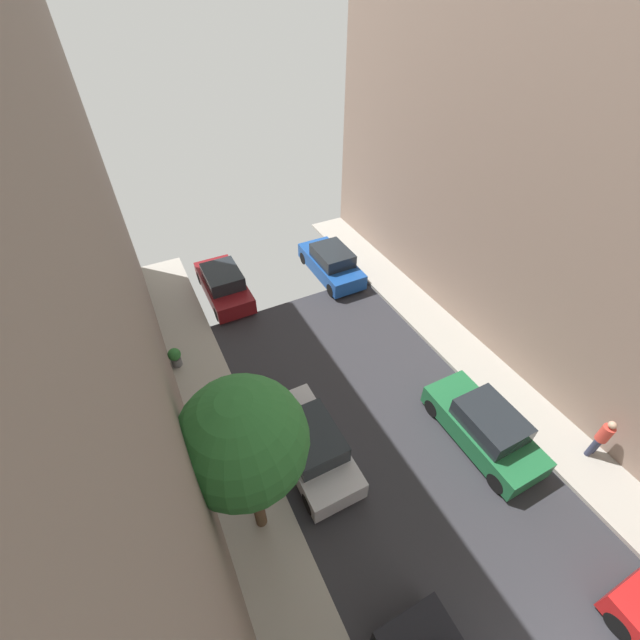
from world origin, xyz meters
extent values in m
cylinder|color=black|center=(-1.92, 2.72, 0.32)|extent=(0.22, 0.64, 0.64)
cube|color=silver|center=(-2.70, 8.34, 0.55)|extent=(1.76, 4.20, 0.76)
cube|color=#1E2328|center=(-2.70, 8.19, 1.25)|extent=(1.56, 2.10, 0.64)
cylinder|color=black|center=(-3.48, 9.89, 0.32)|extent=(0.22, 0.64, 0.64)
cylinder|color=black|center=(-1.92, 9.89, 0.32)|extent=(0.22, 0.64, 0.64)
cylinder|color=black|center=(-3.48, 6.79, 0.32)|extent=(0.22, 0.64, 0.64)
cylinder|color=black|center=(-1.92, 6.79, 0.32)|extent=(0.22, 0.64, 0.64)
cube|color=maroon|center=(-2.70, 17.82, 0.55)|extent=(1.76, 4.20, 0.76)
cube|color=#1E2328|center=(-2.70, 17.67, 1.25)|extent=(1.56, 2.10, 0.64)
cylinder|color=black|center=(-3.48, 19.37, 0.32)|extent=(0.22, 0.64, 0.64)
cylinder|color=black|center=(-1.92, 19.37, 0.32)|extent=(0.22, 0.64, 0.64)
cylinder|color=black|center=(-3.48, 16.27, 0.32)|extent=(0.22, 0.64, 0.64)
cylinder|color=black|center=(-1.92, 16.27, 0.32)|extent=(0.22, 0.64, 0.64)
cylinder|color=black|center=(1.92, 0.77, 0.32)|extent=(0.22, 0.64, 0.64)
cube|color=#1E6638|center=(2.70, 6.31, 0.55)|extent=(1.76, 4.20, 0.76)
cube|color=#1E2328|center=(2.70, 6.16, 1.25)|extent=(1.56, 2.10, 0.64)
cylinder|color=black|center=(1.92, 7.86, 0.32)|extent=(0.22, 0.64, 0.64)
cylinder|color=black|center=(3.48, 7.86, 0.32)|extent=(0.22, 0.64, 0.64)
cylinder|color=black|center=(1.92, 4.76, 0.32)|extent=(0.22, 0.64, 0.64)
cylinder|color=black|center=(3.48, 4.76, 0.32)|extent=(0.22, 0.64, 0.64)
cube|color=#194799|center=(2.70, 17.09, 0.55)|extent=(1.76, 4.20, 0.76)
cube|color=#1E2328|center=(2.70, 16.94, 1.25)|extent=(1.56, 2.10, 0.64)
cylinder|color=black|center=(1.92, 18.64, 0.32)|extent=(0.22, 0.64, 0.64)
cylinder|color=black|center=(3.48, 18.64, 0.32)|extent=(0.22, 0.64, 0.64)
cylinder|color=black|center=(1.92, 15.54, 0.32)|extent=(0.22, 0.64, 0.64)
cylinder|color=black|center=(3.48, 15.54, 0.32)|extent=(0.22, 0.64, 0.64)
cylinder|color=#2D334C|center=(5.37, 4.18, 0.56)|extent=(0.18, 0.18, 0.82)
cylinder|color=#2D334C|center=(5.59, 4.18, 0.56)|extent=(0.18, 0.18, 0.82)
cylinder|color=#D83F33|center=(5.48, 4.18, 1.29)|extent=(0.36, 0.36, 0.64)
sphere|color=tan|center=(5.48, 4.18, 1.75)|extent=(0.24, 0.24, 0.24)
cylinder|color=brown|center=(-4.92, 7.01, 1.74)|extent=(0.32, 0.32, 3.18)
sphere|color=#2D7233|center=(-4.92, 7.01, 4.44)|extent=(2.96, 2.96, 2.96)
cylinder|color=slate|center=(-5.76, 14.22, 0.34)|extent=(0.40, 0.40, 0.39)
sphere|color=#2D7233|center=(-5.76, 14.22, 0.74)|extent=(0.51, 0.51, 0.51)
camera|label=1|loc=(-5.58, 1.96, 12.33)|focal=22.75mm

